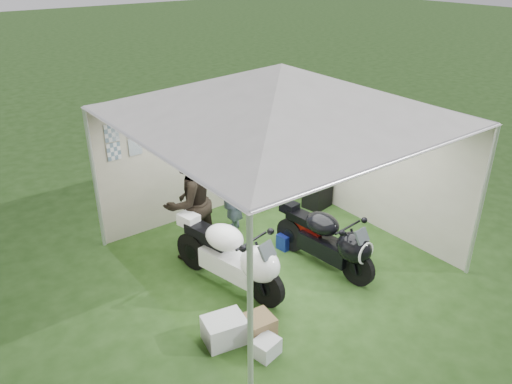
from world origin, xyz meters
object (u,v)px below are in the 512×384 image
Objects in this scene: equipment_box at (317,195)px; crate_0 at (224,330)px; motorcycle_black at (329,240)px; motorcycle_white at (233,255)px; person_dark_jacket at (189,202)px; crate_2 at (266,347)px; canopy_tent at (279,95)px; crate_1 at (259,327)px; paddock_stand at (288,240)px; person_blue_jacket at (232,181)px.

equipment_box reaches higher than crate_0.
motorcycle_black is 3.68× the size of crate_0.
person_dark_jacket is (-0.02, 1.13, 0.38)m from motorcycle_white.
crate_2 is at bearing -62.29° from crate_0.
equipment_box is (1.70, 0.88, -2.34)m from canopy_tent.
crate_0 reaches higher than crate_1.
crate_1 is (-1.64, -1.38, 0.03)m from paddock_stand.
person_dark_jacket is at bearing 78.24° from motorcycle_white.
equipment_box is at bearing 10.12° from motorcycle_white.
crate_2 is (-0.12, -0.29, -0.04)m from crate_1.
crate_2 is (-1.31, -2.56, -0.87)m from person_blue_jacket.
paddock_stand is at bearing 61.49° from person_blue_jacket.
motorcycle_black is at bearing 9.76° from crate_0.
person_blue_jacket is at bearing 42.78° from motorcycle_white.
motorcycle_white is 3.94× the size of crate_0.
crate_2 is (-1.76, -1.68, -0.01)m from paddock_stand.
motorcycle_white is 5.68× the size of crate_1.
paddock_stand is 0.97× the size of crate_1.
motorcycle_white is 1.43m from paddock_stand.
motorcycle_black is at bearing 18.00° from crate_1.
equipment_box is at bearing 27.25° from canopy_tent.
crate_0 is at bearing -143.28° from motorcycle_white.
paddock_stand is 2.34m from crate_0.
crate_0 reaches higher than crate_2.
motorcycle_black is 1.85m from person_blue_jacket.
person_blue_jacket is 3.00m from crate_2.
paddock_stand is 1.11× the size of crate_2.
motorcycle_black is 0.99× the size of person_dark_jacket.
motorcycle_white is at bearing -164.33° from paddock_stand.
paddock_stand is 0.71× the size of equipment_box.
paddock_stand is 0.17× the size of person_blue_jacket.
motorcycle_black reaches higher than paddock_stand.
equipment_box is 3.95m from crate_2.
canopy_tent reaches higher than paddock_stand.
equipment_box is (1.81, -0.13, -0.74)m from person_blue_jacket.
person_blue_jacket is 6.52× the size of crate_2.
crate_1 is at bearing -139.84° from paddock_stand.
person_blue_jacket reaches higher than crate_1.
equipment_box is at bearing 120.36° from person_blue_jacket.
motorcycle_white is at bearing 78.99° from person_dark_jacket.
crate_1 is (-0.31, -2.14, -0.76)m from person_dark_jacket.
person_dark_jacket is at bearing 150.31° from paddock_stand.
crate_0 is 0.43m from crate_1.
equipment_box is at bearing 167.98° from person_dark_jacket.
equipment_box is at bearing 35.44° from crate_1.
person_blue_jacket is (0.88, 0.13, 0.06)m from person_dark_jacket.
equipment_box is at bearing 29.83° from crate_0.
motorcycle_white is 6.50× the size of crate_2.
person_dark_jacket is 5.35× the size of crate_1.
canopy_tent is 11.45× the size of crate_0.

